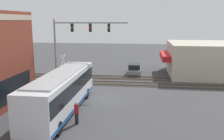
# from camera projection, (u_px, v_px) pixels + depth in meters

# --- Properties ---
(ground_plane) EXTENTS (120.00, 120.00, 0.00)m
(ground_plane) POSITION_uv_depth(u_px,v_px,m) (103.00, 98.00, 24.88)
(ground_plane) COLOR #424244
(shop_building) EXTENTS (10.00, 10.77, 4.56)m
(shop_building) POSITION_uv_depth(u_px,v_px,m) (203.00, 59.00, 35.31)
(shop_building) COLOR beige
(shop_building) RESTS_ON ground
(city_bus) EXTENTS (12.35, 2.59, 3.39)m
(city_bus) POSITION_uv_depth(u_px,v_px,m) (62.00, 90.00, 20.88)
(city_bus) COLOR silver
(city_bus) RESTS_ON ground
(traffic_signal_gantry) EXTENTS (0.42, 8.36, 7.78)m
(traffic_signal_gantry) POSITION_uv_depth(u_px,v_px,m) (76.00, 37.00, 27.88)
(traffic_signal_gantry) COLOR gray
(traffic_signal_gantry) RESTS_ON ground
(crossing_signal) EXTENTS (1.41, 1.18, 3.81)m
(crossing_signal) POSITION_uv_depth(u_px,v_px,m) (63.00, 67.00, 29.11)
(crossing_signal) COLOR gray
(crossing_signal) RESTS_ON ground
(rail_track_near) EXTENTS (2.60, 60.00, 0.15)m
(rail_track_near) POSITION_uv_depth(u_px,v_px,m) (111.00, 83.00, 30.71)
(rail_track_near) COLOR #332D28
(rail_track_near) RESTS_ON ground
(rail_track_far) EXTENTS (2.60, 60.00, 0.15)m
(rail_track_far) POSITION_uv_depth(u_px,v_px,m) (114.00, 77.00, 33.83)
(rail_track_far) COLOR #332D28
(rail_track_far) RESTS_ON ground
(parked_car_grey) EXTENTS (4.45, 1.82, 1.53)m
(parked_car_grey) POSITION_uv_depth(u_px,v_px,m) (134.00, 69.00, 36.00)
(parked_car_grey) COLOR slate
(parked_car_grey) RESTS_ON ground
(pedestrian_near_bus) EXTENTS (0.34, 0.34, 1.72)m
(pedestrian_near_bus) POSITION_uv_depth(u_px,v_px,m) (77.00, 113.00, 18.55)
(pedestrian_near_bus) COLOR black
(pedestrian_near_bus) RESTS_ON ground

